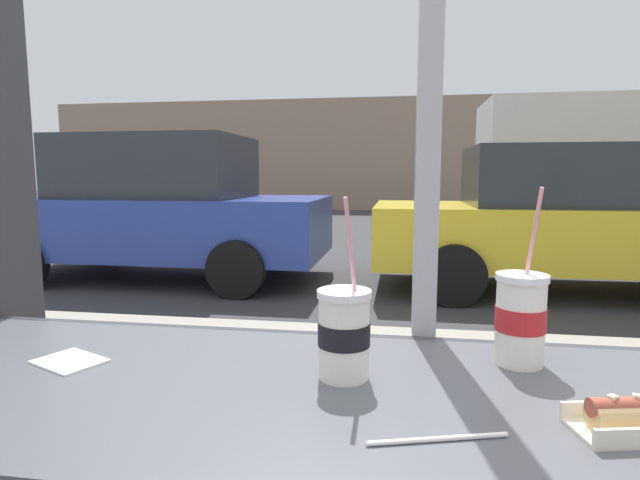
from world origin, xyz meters
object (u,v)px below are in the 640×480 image
at_px(parked_car_yellow, 573,219).
at_px(parked_car_blue, 160,208).
at_px(soda_cup_left, 520,318).
at_px(soda_cup_right, 344,332).

bearing_deg(parked_car_yellow, parked_car_blue, 180.00).
xyz_separation_m(parked_car_blue, parked_car_yellow, (4.97, -0.00, -0.06)).
relative_size(soda_cup_left, parked_car_yellow, 0.07).
bearing_deg(parked_car_blue, parked_car_yellow, -0.00).
height_order(parked_car_blue, parked_car_yellow, parked_car_blue).
height_order(soda_cup_left, parked_car_yellow, parked_car_yellow).
xyz_separation_m(soda_cup_left, parked_car_yellow, (1.70, 5.16, -0.23)).
height_order(soda_cup_left, parked_car_blue, parked_car_blue).
relative_size(soda_cup_right, parked_car_blue, 0.07).
xyz_separation_m(soda_cup_left, soda_cup_right, (-0.31, -0.11, -0.01)).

